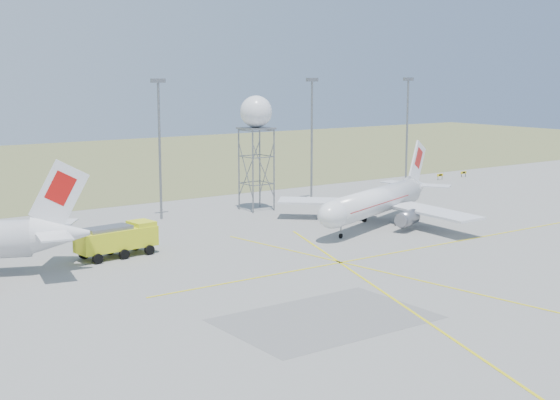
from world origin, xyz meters
TOP-DOWN VIEW (x-y plane):
  - grass_strip at (0.00, 140.00)m, footprint 400.00×120.00m
  - mast_b at (-10.00, 66.00)m, footprint 2.20×0.50m
  - mast_c at (18.00, 66.00)m, footprint 2.20×0.50m
  - mast_d at (40.00, 66.00)m, footprint 2.20×0.50m
  - taxi_sign_near at (55.60, 72.00)m, footprint 1.60×0.17m
  - taxi_sign_far at (62.60, 72.00)m, footprint 1.60×0.17m
  - airliner_main at (12.66, 44.08)m, footprint 31.37×29.40m
  - radar_tower at (5.74, 64.26)m, footprint 4.94×4.94m
  - fire_truck at (-24.95, 47.50)m, footprint 9.84×4.65m

SIDE VIEW (x-z plane):
  - grass_strip at x=0.00m, z-range 0.00..0.03m
  - taxi_sign_near at x=55.60m, z-range 0.29..1.49m
  - taxi_sign_far at x=62.60m, z-range 0.29..1.49m
  - fire_truck at x=-24.95m, z-range -0.08..3.75m
  - airliner_main at x=12.66m, z-range -2.14..8.93m
  - radar_tower at x=5.74m, z-range 1.09..18.97m
  - mast_b at x=-10.00m, z-range 1.82..22.32m
  - mast_c at x=18.00m, z-range 1.82..22.32m
  - mast_d at x=40.00m, z-range 1.82..22.32m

